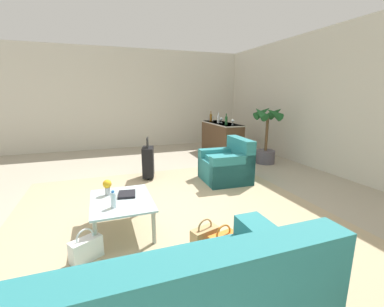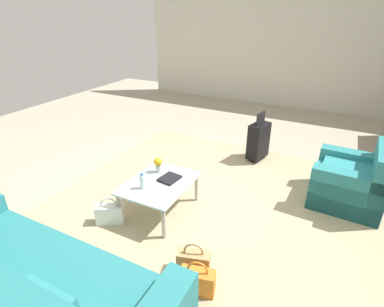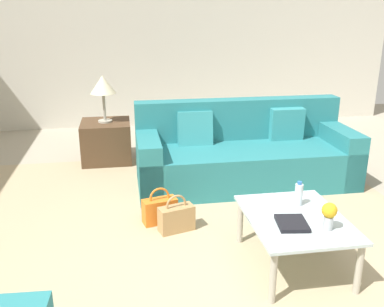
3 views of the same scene
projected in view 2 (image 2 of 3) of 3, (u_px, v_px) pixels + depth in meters
The scene contains 13 objects.
ground_plane at pixel (208, 204), 4.00m from camera, with size 12.00×12.00×0.00m, color #A89E89.
wall_left at pixel (294, 45), 7.38m from camera, with size 0.12×8.00×3.10m, color beige.
area_rug at pixel (203, 236), 3.43m from camera, with size 5.20×4.40×0.01m, color tan.
couch at pixel (24, 299), 2.34m from camera, with size 0.96×2.46×0.93m.
armchair at pixel (353, 184), 3.91m from camera, with size 0.91×0.89×0.86m.
coffee_table at pixel (159, 186), 3.72m from camera, with size 0.93×0.73×0.42m.
water_bottle at pixel (142, 181), 3.54m from camera, with size 0.06×0.06×0.20m.
coffee_table_book at pixel (170, 178), 3.75m from camera, with size 0.25×0.21×0.03m, color black.
flower_vase at pixel (158, 164), 3.88m from camera, with size 0.11×0.11×0.21m.
suitcase_black at pixel (258, 140), 5.04m from camera, with size 0.44×0.31×0.85m.
handbag_tan at pixel (194, 262), 2.92m from camera, with size 0.22×0.35×0.36m.
handbag_white at pixel (110, 214), 3.61m from camera, with size 0.28×0.35×0.36m.
handbag_orange at pixel (197, 281), 2.72m from camera, with size 0.21×0.34×0.36m.
Camera 2 is at (3.04, 1.30, 2.36)m, focal length 28.00 mm.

